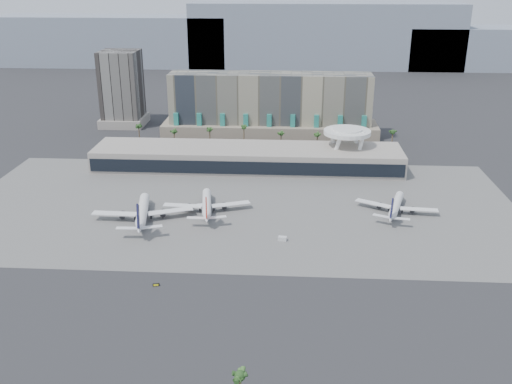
# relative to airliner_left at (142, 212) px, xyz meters

# --- Properties ---
(ground) EXTENTS (900.00, 900.00, 0.00)m
(ground) POSITION_rel_airliner_left_xyz_m (41.09, -36.18, -4.02)
(ground) COLOR #232326
(ground) RESTS_ON ground
(apron_pad) EXTENTS (260.00, 130.00, 0.06)m
(apron_pad) POSITION_rel_airliner_left_xyz_m (41.09, 18.82, -3.99)
(apron_pad) COLOR #5B5B59
(apron_pad) RESTS_ON ground
(mountain_ridge) EXTENTS (680.00, 60.00, 70.00)m
(mountain_ridge) POSITION_rel_airliner_left_xyz_m (68.97, 433.82, 25.87)
(mountain_ridge) COLOR gray
(mountain_ridge) RESTS_ON ground
(hotel) EXTENTS (140.00, 30.00, 42.00)m
(hotel) POSITION_rel_airliner_left_xyz_m (51.09, 138.23, 12.79)
(hotel) COLOR gray
(hotel) RESTS_ON ground
(office_tower) EXTENTS (30.00, 30.00, 52.00)m
(office_tower) POSITION_rel_airliner_left_xyz_m (-53.91, 163.82, 18.92)
(office_tower) COLOR black
(office_tower) RESTS_ON ground
(terminal) EXTENTS (170.00, 32.50, 14.50)m
(terminal) POSITION_rel_airliner_left_xyz_m (41.09, 73.66, 2.49)
(terminal) COLOR #B8AFA2
(terminal) RESTS_ON ground
(saucer_structure) EXTENTS (26.00, 26.00, 21.89)m
(saucer_structure) POSITION_rel_airliner_left_xyz_m (96.09, 79.82, 14.43)
(saucer_structure) COLOR white
(saucer_structure) RESTS_ON ground
(palm_row) EXTENTS (157.80, 2.80, 13.10)m
(palm_row) POSITION_rel_airliner_left_xyz_m (48.09, 108.82, 6.47)
(palm_row) COLOR brown
(palm_row) RESTS_ON ground
(airliner_left) EXTENTS (44.17, 45.85, 15.94)m
(airliner_left) POSITION_rel_airliner_left_xyz_m (0.00, 0.00, 0.00)
(airliner_left) COLOR white
(airliner_left) RESTS_ON ground
(airliner_centre) EXTENTS (39.98, 41.41, 14.34)m
(airliner_centre) POSITION_rel_airliner_left_xyz_m (27.09, 11.14, -0.40)
(airliner_centre) COLOR white
(airliner_centre) RESTS_ON ground
(airliner_right) EXTENTS (36.44, 37.75, 13.41)m
(airliner_right) POSITION_rel_airliner_left_xyz_m (113.45, 15.26, -0.64)
(airliner_right) COLOR white
(airliner_right) RESTS_ON ground
(service_vehicle_a) EXTENTS (4.52, 3.17, 2.01)m
(service_vehicle_a) POSITION_rel_airliner_left_xyz_m (23.89, 14.78, -3.02)
(service_vehicle_a) COLOR white
(service_vehicle_a) RESTS_ON ground
(service_vehicle_b) EXTENTS (3.65, 2.39, 1.76)m
(service_vehicle_b) POSITION_rel_airliner_left_xyz_m (62.30, -16.93, -3.14)
(service_vehicle_b) COLOR silver
(service_vehicle_b) RESTS_ON ground
(taxiway_sign) EXTENTS (2.37, 0.91, 1.07)m
(taxiway_sign) POSITION_rel_airliner_left_xyz_m (18.60, -55.87, -3.49)
(taxiway_sign) COLOR black
(taxiway_sign) RESTS_ON ground
(near_palm_b) EXTENTS (6.00, 6.00, 13.08)m
(near_palm_b) POSITION_rel_airliner_left_xyz_m (53.52, -115.59, 6.19)
(near_palm_b) COLOR brown
(near_palm_b) RESTS_ON ground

